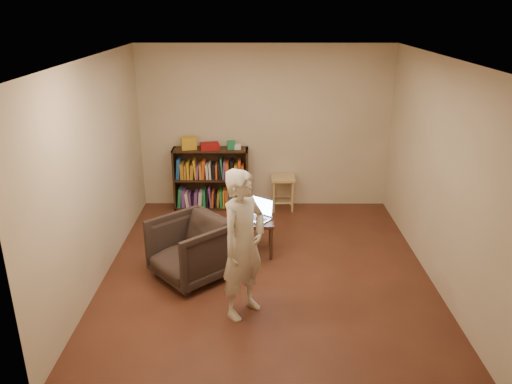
{
  "coord_description": "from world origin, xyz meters",
  "views": [
    {
      "loc": [
        -0.11,
        -5.53,
        3.15
      ],
      "look_at": [
        -0.13,
        0.35,
        0.92
      ],
      "focal_mm": 35.0,
      "sensor_mm": 36.0,
      "label": 1
    }
  ],
  "objects_px": {
    "side_table": "(255,225)",
    "laptop": "(258,214)",
    "armchair": "(191,249)",
    "person": "(243,245)",
    "stool": "(283,183)",
    "bookshelf": "(211,182)"
  },
  "relations": [
    {
      "from": "armchair",
      "to": "person",
      "type": "height_order",
      "value": "person"
    },
    {
      "from": "stool",
      "to": "side_table",
      "type": "distance_m",
      "value": 1.61
    },
    {
      "from": "bookshelf",
      "to": "armchair",
      "type": "height_order",
      "value": "bookshelf"
    },
    {
      "from": "armchair",
      "to": "side_table",
      "type": "distance_m",
      "value": 1.01
    },
    {
      "from": "side_table",
      "to": "bookshelf",
      "type": "bearing_deg",
      "value": 114.24
    },
    {
      "from": "side_table",
      "to": "laptop",
      "type": "height_order",
      "value": "laptop"
    },
    {
      "from": "laptop",
      "to": "person",
      "type": "height_order",
      "value": "person"
    },
    {
      "from": "stool",
      "to": "laptop",
      "type": "bearing_deg",
      "value": -104.84
    },
    {
      "from": "armchair",
      "to": "person",
      "type": "relative_size",
      "value": 0.51
    },
    {
      "from": "bookshelf",
      "to": "stool",
      "type": "relative_size",
      "value": 2.19
    },
    {
      "from": "laptop",
      "to": "person",
      "type": "bearing_deg",
      "value": -59.88
    },
    {
      "from": "armchair",
      "to": "person",
      "type": "xyz_separation_m",
      "value": [
        0.66,
        -0.74,
        0.44
      ]
    },
    {
      "from": "armchair",
      "to": "person",
      "type": "distance_m",
      "value": 1.08
    },
    {
      "from": "stool",
      "to": "armchair",
      "type": "distance_m",
      "value": 2.51
    },
    {
      "from": "person",
      "to": "side_table",
      "type": "bearing_deg",
      "value": 34.54
    },
    {
      "from": "stool",
      "to": "side_table",
      "type": "relative_size",
      "value": 1.12
    },
    {
      "from": "stool",
      "to": "person",
      "type": "relative_size",
      "value": 0.34
    },
    {
      "from": "bookshelf",
      "to": "laptop",
      "type": "bearing_deg",
      "value": -63.96
    },
    {
      "from": "armchair",
      "to": "laptop",
      "type": "bearing_deg",
      "value": 88.36
    },
    {
      "from": "side_table",
      "to": "laptop",
      "type": "distance_m",
      "value": 0.16
    },
    {
      "from": "side_table",
      "to": "stool",
      "type": "bearing_deg",
      "value": 74.16
    },
    {
      "from": "side_table",
      "to": "armchair",
      "type": "bearing_deg",
      "value": -140.04
    }
  ]
}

